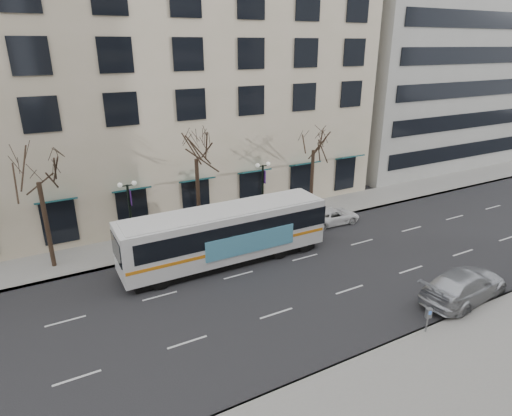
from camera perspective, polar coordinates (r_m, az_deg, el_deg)
ground at (r=25.20m, az=-0.01°, el=-11.24°), size 160.00×160.00×0.00m
sidewalk_far at (r=34.32m, az=0.22°, el=-1.92°), size 80.00×4.00×0.15m
building_hotel at (r=40.62m, az=-17.67°, el=18.04°), size 40.00×20.00×24.00m
building_office at (r=58.06m, az=20.06°, el=23.86°), size 25.00×20.00×35.00m
tree_far_left at (r=28.39m, az=-27.32°, el=4.89°), size 3.60×3.60×8.34m
tree_far_mid at (r=30.08m, az=-8.06°, el=8.24°), size 3.60×3.60×8.55m
tree_far_right at (r=34.84m, az=7.74°, el=9.18°), size 3.60×3.60×8.06m
lamp_post_left at (r=29.39m, az=-16.38°, el=-0.83°), size 1.22×0.45×5.21m
lamp_post_right at (r=32.65m, az=0.91°, el=2.24°), size 1.22×0.45×5.21m
city_bus at (r=27.75m, az=-3.97°, el=-3.37°), size 13.64×3.04×3.70m
silver_car at (r=26.91m, az=26.03°, el=-9.20°), size 6.27×3.14×1.75m
white_pickup at (r=34.71m, az=10.23°, el=-1.05°), size 4.50×2.27×1.22m
pay_station at (r=23.04m, az=21.99°, el=-13.10°), size 0.32×0.24×1.33m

